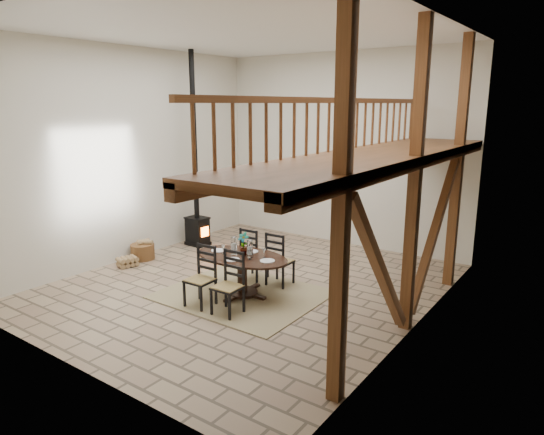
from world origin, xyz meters
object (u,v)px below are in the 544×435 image
Objects in this scene: log_stack at (128,262)px; dining_table at (242,273)px; wood_stove at (197,203)px; log_basket at (143,251)px.

dining_table is at bearing 3.58° from log_stack.
wood_stove reaches higher than dining_table.
log_basket is (-3.41, 0.37, -0.25)m from dining_table.
log_basket reaches higher than log_stack.
dining_table reaches higher than log_stack.
wood_stove is 2.47m from log_stack.
wood_stove is at bearing 145.45° from dining_table.
log_basket is (-0.24, -1.67, -0.94)m from wood_stove.
dining_table is at bearing -6.25° from log_basket.
wood_stove is at bearing 81.64° from log_basket.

